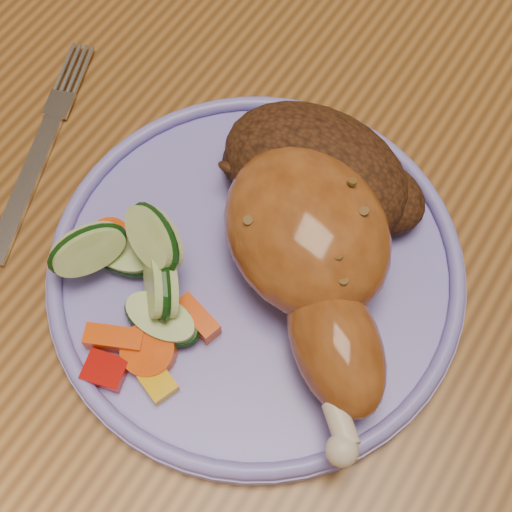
% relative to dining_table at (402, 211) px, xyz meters
% --- Properties ---
extents(ground, '(4.00, 4.00, 0.00)m').
position_rel_dining_table_xyz_m(ground, '(0.00, 0.00, -0.67)').
color(ground, brown).
rests_on(ground, ground).
extents(dining_table, '(0.90, 1.40, 0.75)m').
position_rel_dining_table_xyz_m(dining_table, '(0.00, 0.00, 0.00)').
color(dining_table, brown).
rests_on(dining_table, ground).
extents(plate, '(0.27, 0.27, 0.01)m').
position_rel_dining_table_xyz_m(plate, '(-0.05, -0.14, 0.09)').
color(plate, '#7D73D7').
rests_on(plate, dining_table).
extents(plate_rim, '(0.26, 0.26, 0.01)m').
position_rel_dining_table_xyz_m(plate_rim, '(-0.05, -0.14, 0.10)').
color(plate_rim, '#7D73D7').
rests_on(plate_rim, plate).
extents(chicken_leg, '(0.18, 0.18, 0.06)m').
position_rel_dining_table_xyz_m(chicken_leg, '(-0.02, -0.13, 0.13)').
color(chicken_leg, '#985220').
rests_on(chicken_leg, plate).
extents(rice_pilaf, '(0.14, 0.09, 0.06)m').
position_rel_dining_table_xyz_m(rice_pilaf, '(-0.04, -0.08, 0.12)').
color(rice_pilaf, '#3F210F').
rests_on(rice_pilaf, plate).
extents(vegetable_pile, '(0.12, 0.12, 0.06)m').
position_rel_dining_table_xyz_m(vegetable_pile, '(-0.10, -0.20, 0.11)').
color(vegetable_pile, '#A50A05').
rests_on(vegetable_pile, plate).
extents(fork, '(0.07, 0.16, 0.00)m').
position_rel_dining_table_xyz_m(fork, '(-0.23, -0.15, 0.09)').
color(fork, silver).
rests_on(fork, dining_table).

